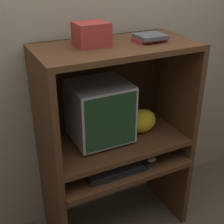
% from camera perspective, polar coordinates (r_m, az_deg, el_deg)
% --- Properties ---
extents(wall_back, '(6.00, 0.06, 2.60)m').
position_cam_1_polar(wall_back, '(2.31, -2.97, 9.75)').
color(wall_back, gray).
rests_on(wall_back, ground_plane).
extents(desk_base, '(1.03, 0.57, 0.64)m').
position_cam_1_polar(desk_base, '(2.44, 1.09, -13.19)').
color(desk_base, '#4C2D19').
rests_on(desk_base, ground_plane).
extents(desk_monitor_shelf, '(1.03, 0.54, 0.16)m').
position_cam_1_polar(desk_monitor_shelf, '(2.26, 0.69, -5.63)').
color(desk_monitor_shelf, '#4C2D19').
rests_on(desk_monitor_shelf, desk_base).
extents(hutch_upper, '(1.03, 0.54, 0.68)m').
position_cam_1_polar(hutch_upper, '(2.08, 0.31, 6.23)').
color(hutch_upper, '#4C2D19').
rests_on(hutch_upper, desk_monitor_shelf).
extents(crt_monitor, '(0.39, 0.38, 0.42)m').
position_cam_1_polar(crt_monitor, '(2.14, -2.28, 0.12)').
color(crt_monitor, '#B2B2B7').
rests_on(crt_monitor, desk_monitor_shelf).
extents(keyboard, '(0.43, 0.17, 0.03)m').
position_cam_1_polar(keyboard, '(2.18, 0.57, -10.59)').
color(keyboard, black).
rests_on(keyboard, desk_base).
extents(mouse, '(0.07, 0.05, 0.03)m').
position_cam_1_polar(mouse, '(2.29, 7.23, -8.64)').
color(mouse, '#B7B7B7').
rests_on(mouse, desk_base).
extents(snack_bag, '(0.22, 0.16, 0.18)m').
position_cam_1_polar(snack_bag, '(2.30, 5.48, -1.63)').
color(snack_bag, gold).
rests_on(snack_bag, desk_monitor_shelf).
extents(book_stack, '(0.20, 0.16, 0.05)m').
position_cam_1_polar(book_stack, '(2.05, 6.93, 13.34)').
color(book_stack, maroon).
rests_on(book_stack, hutch_upper).
extents(storage_box, '(0.20, 0.17, 0.14)m').
position_cam_1_polar(storage_box, '(1.93, -3.79, 14.02)').
color(storage_box, maroon).
rests_on(storage_box, hutch_upper).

